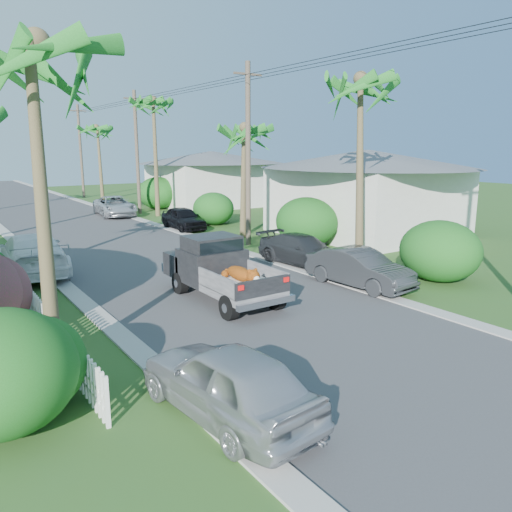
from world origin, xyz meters
TOP-DOWN VIEW (x-y plane):
  - ground at (0.00, 0.00)m, footprint 120.00×120.00m
  - road at (0.00, 25.00)m, footprint 8.00×100.00m
  - curb_left at (-4.30, 25.00)m, footprint 0.60×100.00m
  - curb_right at (4.30, 25.00)m, footprint 0.60×100.00m
  - pickup_truck at (-0.36, 5.91)m, footprint 1.98×5.12m
  - parked_car_rn at (4.49, 4.08)m, footprint 1.78×4.23m
  - parked_car_rm at (5.00, 7.89)m, footprint 2.28×4.56m
  - parked_car_rf at (5.00, 19.33)m, footprint 1.76×4.05m
  - parked_car_rd at (3.60, 27.74)m, footprint 2.86×5.33m
  - parked_car_ln at (-4.02, -0.87)m, footprint 2.08×4.28m
  - parked_car_lf at (-4.84, 12.66)m, footprint 2.72×5.80m
  - palm_l_a at (-6.20, 3.00)m, footprint 4.40×4.40m
  - palm_r_a at (6.30, 6.00)m, footprint 4.40×4.40m
  - palm_r_b at (6.60, 15.00)m, footprint 4.40×4.40m
  - palm_r_c at (6.20, 26.00)m, footprint 4.40×4.40m
  - palm_r_d at (6.50, 40.00)m, footprint 4.40×4.40m
  - shrub_l_a at (-7.50, 1.00)m, footprint 2.60×2.86m
  - shrub_r_a at (7.60, 3.00)m, footprint 2.80×3.08m
  - shrub_r_b at (7.80, 11.00)m, footprint 3.00×3.30m
  - shrub_r_c at (7.50, 20.00)m, footprint 2.60×2.86m
  - shrub_r_d at (8.00, 30.00)m, footprint 3.20×3.52m
  - picket_fence at (-6.00, 5.50)m, footprint 0.10×11.00m
  - house_right_near at (13.00, 12.00)m, footprint 8.00×9.00m
  - house_right_far at (13.00, 30.00)m, footprint 9.00×8.00m
  - utility_pole_b at (5.60, 13.00)m, footprint 1.60×0.26m
  - utility_pole_c at (5.60, 28.00)m, footprint 1.60×0.26m
  - utility_pole_d at (5.60, 43.00)m, footprint 1.60×0.26m

SIDE VIEW (x-z plane):
  - ground at x=0.00m, z-range 0.00..0.00m
  - road at x=0.00m, z-range 0.00..0.02m
  - curb_left at x=-4.30m, z-range 0.00..0.06m
  - curb_right at x=4.30m, z-range 0.00..0.06m
  - picket_fence at x=-6.00m, z-range 0.00..1.00m
  - parked_car_rm at x=5.00m, z-range 0.00..1.27m
  - parked_car_rn at x=4.49m, z-range 0.00..1.36m
  - parked_car_rf at x=5.00m, z-range 0.00..1.36m
  - parked_car_ln at x=-4.02m, z-range 0.00..1.41m
  - parked_car_rd at x=3.60m, z-range 0.00..1.42m
  - parked_car_lf at x=-4.84m, z-range 0.00..1.64m
  - pickup_truck at x=-0.36m, z-range -0.02..2.04m
  - shrub_r_c at x=7.50m, z-range 0.00..2.10m
  - shrub_l_a at x=-7.50m, z-range 0.00..2.20m
  - shrub_r_a at x=7.60m, z-range 0.00..2.30m
  - shrub_r_b at x=7.80m, z-range 0.00..2.50m
  - shrub_r_d at x=8.00m, z-range 0.00..2.60m
  - house_right_far at x=13.00m, z-range -0.18..4.42m
  - house_right_near at x=13.00m, z-range -0.18..4.62m
  - utility_pole_b at x=5.60m, z-range 0.10..9.10m
  - utility_pole_c at x=5.60m, z-range 0.10..9.10m
  - utility_pole_d at x=5.60m, z-range 0.10..9.10m
  - palm_r_b at x=6.60m, z-range 2.35..9.55m
  - palm_r_d at x=6.50m, z-range 2.73..10.74m
  - palm_l_a at x=-6.20m, z-range 2.83..11.04m
  - palm_r_a at x=6.30m, z-range 3.07..11.78m
  - palm_r_c at x=6.20m, z-range 3.41..12.81m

